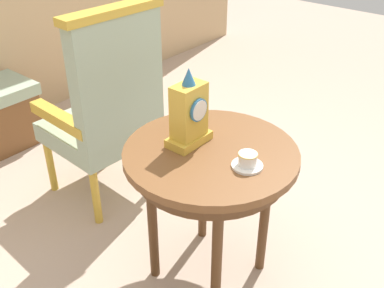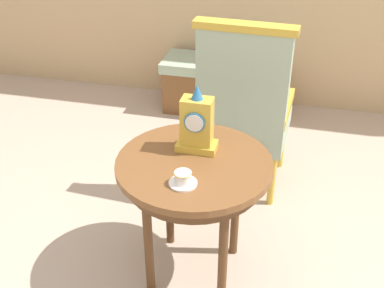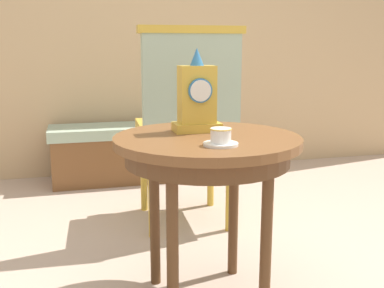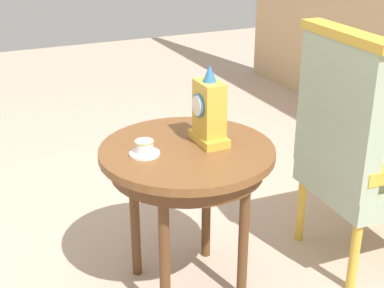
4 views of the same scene
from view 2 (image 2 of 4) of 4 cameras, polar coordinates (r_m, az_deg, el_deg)
ground_plane at (r=2.60m, az=0.15°, el=-16.09°), size 10.00×10.00×0.00m
side_table at (r=2.27m, az=0.26°, el=-3.73°), size 0.73×0.73×0.69m
teacup_left at (r=2.06m, az=-1.08°, el=-4.14°), size 0.12×0.12×0.06m
mantel_clock at (r=2.24m, az=0.58°, el=2.32°), size 0.19×0.11×0.34m
armchair at (r=2.93m, az=6.18°, el=4.38°), size 0.57×0.56×1.14m
window_bench at (r=4.08m, az=3.35°, el=6.89°), size 0.95×0.40×0.44m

